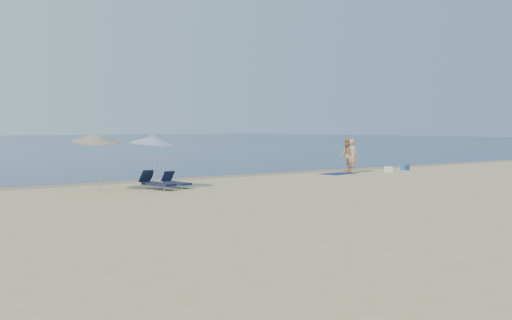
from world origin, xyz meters
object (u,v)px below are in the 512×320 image
at_px(person_left, 352,156).
at_px(person_right, 347,155).
at_px(umbrella_near, 152,140).
at_px(blue_cooler, 405,167).

xyz_separation_m(person_left, person_right, (-0.08, 0.33, 0.02)).
relative_size(person_left, umbrella_near, 0.79).
distance_m(person_left, person_right, 0.34).
relative_size(blue_cooler, umbrella_near, 0.20).
xyz_separation_m(person_right, blue_cooler, (4.05, -0.70, -0.79)).
xyz_separation_m(person_left, umbrella_near, (-13.22, -1.77, 1.07)).
bearing_deg(umbrella_near, person_left, -16.58).
xyz_separation_m(blue_cooler, umbrella_near, (-17.19, -1.40, 1.84)).
relative_size(person_left, person_right, 0.98).
xyz_separation_m(person_right, umbrella_near, (-13.14, -2.10, 1.05)).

